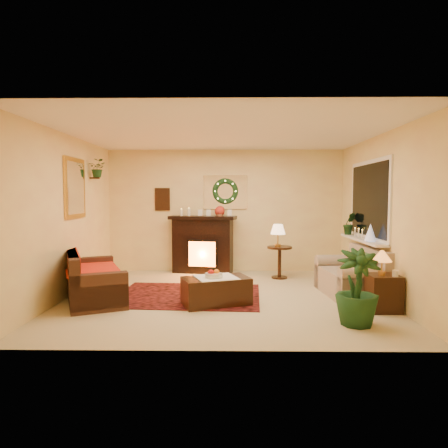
{
  "coord_description": "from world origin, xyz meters",
  "views": [
    {
      "loc": [
        0.1,
        -6.32,
        1.62
      ],
      "look_at": [
        0.0,
        0.35,
        1.15
      ],
      "focal_mm": 32.0,
      "sensor_mm": 36.0,
      "label": 1
    }
  ],
  "objects_px": {
    "loveseat": "(350,270)",
    "coffee_table": "(216,291)",
    "side_table_round": "(279,262)",
    "sofa": "(94,272)",
    "end_table_square": "(383,292)",
    "fireplace": "(203,247)"
  },
  "relations": [
    {
      "from": "coffee_table",
      "to": "loveseat",
      "type": "bearing_deg",
      "value": -4.77
    },
    {
      "from": "loveseat",
      "to": "side_table_round",
      "type": "distance_m",
      "value": 1.68
    },
    {
      "from": "side_table_round",
      "to": "sofa",
      "type": "bearing_deg",
      "value": -152.6
    },
    {
      "from": "loveseat",
      "to": "end_table_square",
      "type": "relative_size",
      "value": 2.64
    },
    {
      "from": "fireplace",
      "to": "sofa",
      "type": "bearing_deg",
      "value": -115.03
    },
    {
      "from": "end_table_square",
      "to": "sofa",
      "type": "bearing_deg",
      "value": 171.88
    },
    {
      "from": "end_table_square",
      "to": "side_table_round",
      "type": "bearing_deg",
      "value": 117.96
    },
    {
      "from": "loveseat",
      "to": "end_table_square",
      "type": "distance_m",
      "value": 0.91
    },
    {
      "from": "fireplace",
      "to": "coffee_table",
      "type": "distance_m",
      "value": 2.55
    },
    {
      "from": "end_table_square",
      "to": "coffee_table",
      "type": "bearing_deg",
      "value": 172.97
    },
    {
      "from": "loveseat",
      "to": "coffee_table",
      "type": "bearing_deg",
      "value": -170.14
    },
    {
      "from": "sofa",
      "to": "side_table_round",
      "type": "distance_m",
      "value": 3.51
    },
    {
      "from": "loveseat",
      "to": "end_table_square",
      "type": "xyz_separation_m",
      "value": [
        0.2,
        -0.88,
        -0.15
      ]
    },
    {
      "from": "sofa",
      "to": "coffee_table",
      "type": "xyz_separation_m",
      "value": [
        1.93,
        -0.32,
        -0.22
      ]
    },
    {
      "from": "side_table_round",
      "to": "coffee_table",
      "type": "relative_size",
      "value": 0.65
    },
    {
      "from": "sofa",
      "to": "end_table_square",
      "type": "height_order",
      "value": "sofa"
    },
    {
      "from": "fireplace",
      "to": "coffee_table",
      "type": "height_order",
      "value": "fireplace"
    },
    {
      "from": "fireplace",
      "to": "coffee_table",
      "type": "xyz_separation_m",
      "value": [
        0.37,
        -2.5,
        -0.34
      ]
    },
    {
      "from": "fireplace",
      "to": "end_table_square",
      "type": "bearing_deg",
      "value": -34.92
    },
    {
      "from": "fireplace",
      "to": "end_table_square",
      "type": "height_order",
      "value": "fireplace"
    },
    {
      "from": "fireplace",
      "to": "loveseat",
      "type": "height_order",
      "value": "fireplace"
    },
    {
      "from": "loveseat",
      "to": "coffee_table",
      "type": "relative_size",
      "value": 1.4
    }
  ]
}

